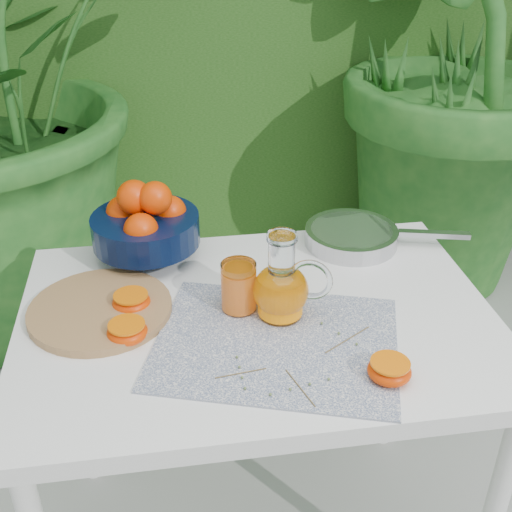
{
  "coord_description": "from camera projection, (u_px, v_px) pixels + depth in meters",
  "views": [
    {
      "loc": [
        -0.29,
        -1.11,
        1.54
      ],
      "look_at": [
        -0.12,
        0.0,
        0.88
      ],
      "focal_mm": 45.0,
      "sensor_mm": 36.0,
      "label": 1
    }
  ],
  "objects": [
    {
      "name": "fruit_bowl",
      "position": [
        146.0,
        223.0,
        1.51
      ],
      "size": [
        0.29,
        0.29,
        0.2
      ],
      "color": "black",
      "rests_on": "white_table"
    },
    {
      "name": "cutting_board",
      "position": [
        100.0,
        310.0,
        1.35
      ],
      "size": [
        0.32,
        0.32,
        0.02
      ],
      "primitive_type": "cylinder",
      "rotation": [
        0.0,
        0.0,
        0.07
      ],
      "color": "#A07948",
      "rests_on": "white_table"
    },
    {
      "name": "orange_halves",
      "position": [
        209.0,
        333.0,
        1.26
      ],
      "size": [
        0.57,
        0.39,
        0.04
      ],
      "color": "#EE2F02",
      "rests_on": "white_table"
    },
    {
      "name": "juice_tumbler",
      "position": [
        239.0,
        288.0,
        1.34
      ],
      "size": [
        0.1,
        0.1,
        0.11
      ],
      "color": "white",
      "rests_on": "white_table"
    },
    {
      "name": "placemat",
      "position": [
        276.0,
        342.0,
        1.26
      ],
      "size": [
        0.56,
        0.49,
        0.0
      ],
      "primitive_type": "cube",
      "rotation": [
        0.0,
        0.0,
        -0.31
      ],
      "color": "#0E214F",
      "rests_on": "white_table"
    },
    {
      "name": "juice_pitcher",
      "position": [
        282.0,
        288.0,
        1.31
      ],
      "size": [
        0.18,
        0.15,
        0.19
      ],
      "color": "white",
      "rests_on": "white_table"
    },
    {
      "name": "thyme_sprigs",
      "position": [
        300.0,
        364.0,
        1.2
      ],
      "size": [
        0.32,
        0.23,
        0.01
      ],
      "color": "brown",
      "rests_on": "white_table"
    },
    {
      "name": "potted_plant_right",
      "position": [
        437.0,
        40.0,
        2.46
      ],
      "size": [
        2.85,
        2.85,
        2.02
      ],
      "primitive_type": "imported",
      "rotation": [
        0.0,
        0.0,
        2.29
      ],
      "color": "#205D20",
      "rests_on": "ground"
    },
    {
      "name": "saute_pan",
      "position": [
        353.0,
        235.0,
        1.6
      ],
      "size": [
        0.42,
        0.28,
        0.04
      ],
      "color": "#AFAFB3",
      "rests_on": "white_table"
    },
    {
      "name": "white_table",
      "position": [
        257.0,
        344.0,
        1.39
      ],
      "size": [
        1.0,
        0.7,
        0.75
      ],
      "color": "white",
      "rests_on": "ground"
    }
  ]
}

